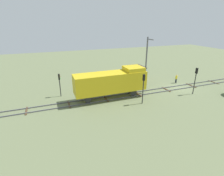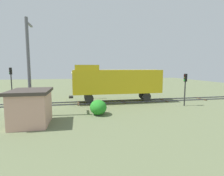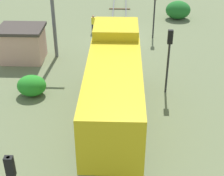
# 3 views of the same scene
# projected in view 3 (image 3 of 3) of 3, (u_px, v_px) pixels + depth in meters

# --- Properties ---
(ground_plane) EXTENTS (102.31, 102.31, 0.00)m
(ground_plane) POSITION_uv_depth(u_px,v_px,m) (118.00, 37.00, 31.88)
(ground_plane) COLOR #66704C
(railway_track) EXTENTS (2.40, 68.20, 0.16)m
(railway_track) POSITION_uv_depth(u_px,v_px,m) (118.00, 37.00, 31.84)
(railway_track) COLOR #595960
(railway_track) RESTS_ON ground
(locomotive) EXTENTS (2.90, 11.60, 4.60)m
(locomotive) POSITION_uv_depth(u_px,v_px,m) (114.00, 81.00, 19.05)
(locomotive) COLOR gold
(locomotive) RESTS_ON railway_track
(traffic_signal_near) EXTENTS (0.32, 0.34, 4.45)m
(traffic_signal_near) POSITION_uv_depth(u_px,v_px,m) (155.00, 5.00, 30.30)
(traffic_signal_near) COLOR #262628
(traffic_signal_near) RESTS_ON ground
(traffic_signal_mid) EXTENTS (0.32, 0.34, 4.46)m
(traffic_signal_mid) POSITION_uv_depth(u_px,v_px,m) (169.00, 50.00, 21.87)
(traffic_signal_mid) COLOR #262628
(traffic_signal_mid) RESTS_ON ground
(worker_near_track) EXTENTS (0.38, 0.38, 1.70)m
(worker_near_track) POSITION_uv_depth(u_px,v_px,m) (93.00, 22.00, 32.48)
(worker_near_track) COLOR #262B38
(worker_near_track) RESTS_ON ground
(catenary_mast) EXTENTS (1.94, 0.28, 8.77)m
(catenary_mast) POSITION_uv_depth(u_px,v_px,m) (53.00, 1.00, 26.00)
(catenary_mast) COLOR #595960
(catenary_mast) RESTS_ON ground
(relay_hut) EXTENTS (3.50, 2.90, 2.74)m
(relay_hut) POSITION_uv_depth(u_px,v_px,m) (23.00, 43.00, 27.15)
(relay_hut) COLOR #D19E8C
(relay_hut) RESTS_ON ground
(bush_near) EXTENTS (1.93, 1.58, 1.41)m
(bush_near) POSITION_uv_depth(u_px,v_px,m) (32.00, 86.00, 22.75)
(bush_near) COLOR #278A26
(bush_near) RESTS_ON ground
(bush_mid) EXTENTS (2.58, 2.11, 1.88)m
(bush_mid) POSITION_uv_depth(u_px,v_px,m) (178.00, 10.00, 35.95)
(bush_mid) COLOR #1F6926
(bush_mid) RESTS_ON ground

